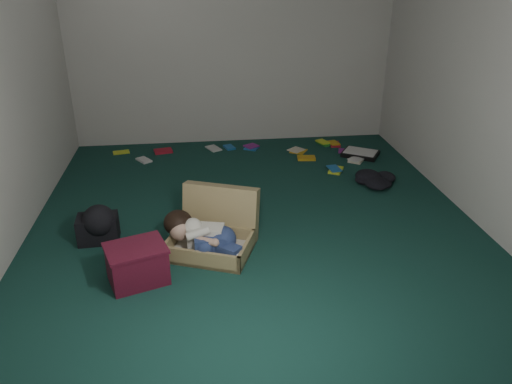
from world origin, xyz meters
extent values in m
plane|color=#143B33|center=(0.00, 0.00, 0.00)|extent=(4.50, 4.50, 0.00)
plane|color=silver|center=(0.00, 2.25, 1.30)|extent=(4.50, 0.00, 4.50)
plane|color=silver|center=(0.00, -2.25, 1.30)|extent=(4.50, 0.00, 4.50)
plane|color=silver|center=(2.00, 0.00, 1.30)|extent=(0.00, 4.50, 4.50)
cube|color=tan|center=(-0.43, -0.54, 0.07)|extent=(0.77, 0.67, 0.15)
cube|color=beige|center=(-0.43, -0.54, 0.04)|extent=(0.70, 0.60, 0.02)
cube|color=tan|center=(-0.32, -0.26, 0.23)|extent=(0.68, 0.42, 0.48)
cube|color=white|center=(-0.45, -0.55, 0.16)|extent=(0.31, 0.22, 0.20)
sphere|color=tan|center=(-0.66, -0.50, 0.21)|extent=(0.18, 0.18, 0.18)
ellipsoid|color=black|center=(-0.67, -0.44, 0.25)|extent=(0.23, 0.24, 0.20)
ellipsoid|color=navy|center=(-0.32, -0.59, 0.16)|extent=(0.21, 0.24, 0.20)
cube|color=navy|center=(-0.43, -0.66, 0.15)|extent=(0.24, 0.12, 0.13)
cube|color=navy|center=(-0.30, -0.72, 0.13)|extent=(0.24, 0.23, 0.10)
sphere|color=white|center=(-0.21, -0.73, 0.11)|extent=(0.10, 0.10, 0.10)
sphere|color=white|center=(-0.23, -0.79, 0.10)|extent=(0.09, 0.09, 0.09)
cylinder|color=tan|center=(-0.45, -0.68, 0.20)|extent=(0.18, 0.11, 0.06)
cube|color=#551123|center=(-0.97, -0.86, 0.14)|extent=(0.49, 0.43, 0.27)
cube|color=#551123|center=(-0.97, -0.86, 0.28)|extent=(0.51, 0.46, 0.02)
cube|color=black|center=(1.49, 1.49, 0.03)|extent=(0.52, 0.48, 0.05)
cube|color=white|center=(1.49, 1.49, 0.05)|extent=(0.46, 0.43, 0.01)
cube|color=#D5E929|center=(-1.43, 1.95, 0.01)|extent=(0.18, 0.13, 0.02)
cube|color=#B01728|center=(-0.91, 1.91, 0.01)|extent=(0.22, 0.21, 0.02)
cube|color=silver|center=(-0.29, 1.95, 0.01)|extent=(0.18, 0.21, 0.02)
cube|color=#2067AE|center=(0.20, 1.91, 0.01)|extent=(0.19, 0.21, 0.02)
cube|color=gold|center=(0.77, 1.72, 0.01)|extent=(0.22, 0.21, 0.02)
cube|color=#248529|center=(1.16, 1.95, 0.01)|extent=(0.19, 0.15, 0.02)
cube|color=#8C2386|center=(1.33, 1.66, 0.01)|extent=(0.22, 0.22, 0.02)
cube|color=beige|center=(1.38, 1.31, 0.01)|extent=(0.16, 0.20, 0.02)
cube|color=#D5E929|center=(1.06, 1.04, 0.01)|extent=(0.20, 0.22, 0.02)
cube|color=#B01728|center=(1.28, 1.90, 0.01)|extent=(0.22, 0.20, 0.02)
cube|color=silver|center=(-1.13, 1.63, 0.01)|extent=(0.20, 0.16, 0.02)
cube|color=#2067AE|center=(-0.08, 1.95, 0.01)|extent=(0.22, 0.22, 0.02)
cube|color=gold|center=(0.81, 1.45, 0.01)|extent=(0.15, 0.19, 0.02)
camera|label=1|loc=(-0.48, -4.04, 2.18)|focal=35.00mm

